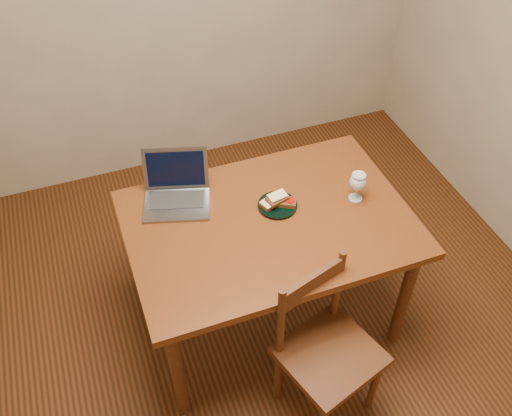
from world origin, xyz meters
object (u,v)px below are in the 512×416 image
object	(u,v)px
table	(269,234)
chair	(327,345)
milk_glass	(357,187)
plate	(277,205)
laptop	(176,188)

from	to	relation	value
table	chair	size ratio (longest dim) A/B	2.63
chair	milk_glass	distance (m)	0.74
table	plate	xyz separation A→B (m)	(0.07, 0.07, 0.09)
chair	laptop	world-z (taller)	laptop
table	plate	distance (m)	0.14
table	laptop	world-z (taller)	laptop
plate	milk_glass	size ratio (longest dim) A/B	1.22
table	plate	world-z (taller)	plate
chair	milk_glass	xyz separation A→B (m)	(0.37, 0.53, 0.35)
chair	laptop	size ratio (longest dim) A/B	1.32
chair	plate	world-z (taller)	chair
table	laptop	bearing A→B (deg)	139.48
plate	laptop	bearing A→B (deg)	151.54
chair	plate	bearing A→B (deg)	72.42
table	milk_glass	bearing A→B (deg)	-0.53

